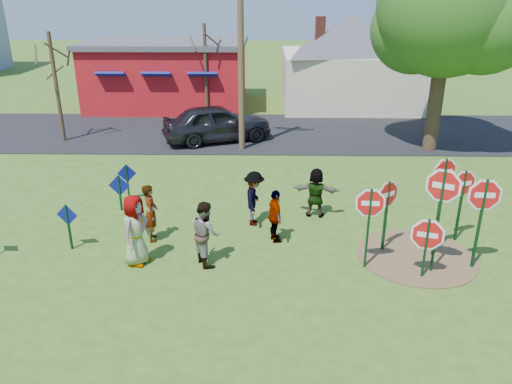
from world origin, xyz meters
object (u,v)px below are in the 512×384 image
at_px(stop_sign_b, 443,183).
at_px(leafy_tree, 451,14).
at_px(stop_sign_d, 463,189).
at_px(person_b, 151,213).
at_px(stop_sign_a, 370,211).
at_px(utility_pole, 241,47).
at_px(person_a, 135,230).
at_px(suv, 217,123).
at_px(stop_sign_c, 442,197).

height_order(stop_sign_b, leafy_tree, leafy_tree).
xyz_separation_m(stop_sign_d, person_b, (-8.73, -0.14, -0.75)).
bearing_deg(stop_sign_a, person_b, 169.68).
distance_m(stop_sign_b, stop_sign_d, 1.44).
height_order(utility_pole, leafy_tree, leafy_tree).
xyz_separation_m(person_a, suv, (1.09, 11.35, -0.06)).
distance_m(stop_sign_c, utility_pole, 11.91).
relative_size(person_a, leafy_tree, 0.21).
xyz_separation_m(stop_sign_c, suv, (-6.52, 11.64, -1.16)).
height_order(stop_sign_a, stop_sign_b, stop_sign_b).
bearing_deg(stop_sign_a, stop_sign_c, -3.22).
relative_size(stop_sign_a, stop_sign_b, 0.80).
distance_m(stop_sign_a, person_b, 6.06).
xyz_separation_m(person_b, utility_pole, (2.19, 8.77, 3.61)).
bearing_deg(stop_sign_c, stop_sign_b, 97.64).
bearing_deg(person_b, stop_sign_b, -109.73).
distance_m(person_b, leafy_tree, 14.80).
bearing_deg(stop_sign_b, stop_sign_d, 25.48).
relative_size(stop_sign_c, suv, 0.58).
distance_m(stop_sign_d, suv, 12.58).
bearing_deg(person_b, leafy_tree, -64.33).
bearing_deg(stop_sign_c, stop_sign_a, -159.35).
relative_size(stop_sign_b, stop_sign_d, 1.29).
relative_size(stop_sign_d, leafy_tree, 0.25).
height_order(suv, leafy_tree, leafy_tree).
xyz_separation_m(stop_sign_a, suv, (-4.86, 11.45, -0.71)).
distance_m(person_a, leafy_tree, 15.67).
bearing_deg(leafy_tree, suv, 173.19).
height_order(stop_sign_b, person_a, stop_sign_b).
distance_m(suv, leafy_tree, 11.01).
relative_size(stop_sign_d, person_b, 1.33).
xyz_separation_m(stop_sign_a, person_b, (-5.84, 1.42, -0.76)).
relative_size(stop_sign_c, person_b, 1.73).
distance_m(person_a, utility_pole, 10.92).
bearing_deg(leafy_tree, stop_sign_d, -103.19).
bearing_deg(stop_sign_c, suv, 146.49).
bearing_deg(person_a, leafy_tree, -27.74).
bearing_deg(leafy_tree, stop_sign_a, -115.61).
bearing_deg(suv, stop_sign_d, -163.16).
bearing_deg(stop_sign_b, stop_sign_a, 177.52).
height_order(stop_sign_a, person_a, stop_sign_a).
bearing_deg(stop_sign_b, suv, 102.24).
height_order(person_a, leafy_tree, leafy_tree).
distance_m(stop_sign_a, leafy_tree, 12.15).
xyz_separation_m(stop_sign_b, person_b, (-7.79, 0.81, -1.28)).
xyz_separation_m(stop_sign_c, person_b, (-7.50, 1.61, -1.21)).
xyz_separation_m(person_b, suv, (0.98, 10.03, 0.05)).
bearing_deg(utility_pole, stop_sign_a, -70.28).
distance_m(stop_sign_b, person_b, 7.94).
distance_m(person_a, person_b, 1.33).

